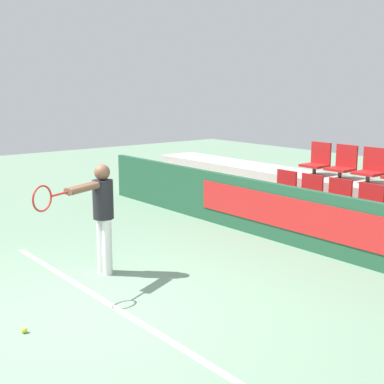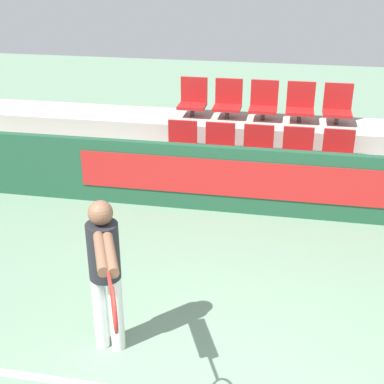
{
  "view_description": "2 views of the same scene",
  "coord_description": "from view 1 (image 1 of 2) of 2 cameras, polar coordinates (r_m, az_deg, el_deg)",
  "views": [
    {
      "loc": [
        5.27,
        -2.63,
        2.58
      ],
      "look_at": [
        -0.71,
        2.19,
        1.06
      ],
      "focal_mm": 50.0,
      "sensor_mm": 36.0,
      "label": 1
    },
    {
      "loc": [
        0.43,
        -2.92,
        3.5
      ],
      "look_at": [
        -0.6,
        2.51,
        0.95
      ],
      "focal_mm": 50.0,
      "sensor_mm": 36.0,
      "label": 2
    }
  ],
  "objects": [
    {
      "name": "tennis_player",
      "position": [
        7.41,
        -9.8,
        -1.79
      ],
      "size": [
        0.68,
        1.36,
        1.55
      ],
      "rotation": [
        0.0,
        0.0,
        0.41
      ],
      "color": "silver",
      "rests_on": "ground"
    },
    {
      "name": "bleacher_tier_front",
      "position": [
        9.23,
        14.48,
        -3.96
      ],
      "size": [
        11.01,
        0.97,
        0.46
      ],
      "color": "#ADA89E",
      "rests_on": "ground"
    },
    {
      "name": "stadium_chair_5",
      "position": [
        10.6,
        13.22,
        3.3
      ],
      "size": [
        0.45,
        0.41,
        0.62
      ],
      "color": "#333333",
      "rests_on": "bleacher_tier_middle"
    },
    {
      "name": "ground_plane",
      "position": [
        6.43,
        -11.57,
        -12.74
      ],
      "size": [
        30.0,
        30.0,
        0.0
      ],
      "primitive_type": "plane",
      "color": "slate"
    },
    {
      "name": "stadium_chair_1",
      "position": [
        9.57,
        12.28,
        -0.25
      ],
      "size": [
        0.45,
        0.41,
        0.62
      ],
      "color": "#333333",
      "rests_on": "bleacher_tier_front"
    },
    {
      "name": "stadium_chair_0",
      "position": [
        9.94,
        9.65,
        0.27
      ],
      "size": [
        0.45,
        0.41,
        0.62
      ],
      "color": "#333333",
      "rests_on": "bleacher_tier_front"
    },
    {
      "name": "stadium_chair_3",
      "position": [
        8.9,
        18.16,
        -1.42
      ],
      "size": [
        0.45,
        0.41,
        0.62
      ],
      "color": "#333333",
      "rests_on": "bleacher_tier_front"
    },
    {
      "name": "stadium_chair_6",
      "position": [
        10.26,
        15.8,
        2.92
      ],
      "size": [
        0.45,
        0.41,
        0.62
      ],
      "color": "#333333",
      "rests_on": "bleacher_tier_middle"
    },
    {
      "name": "stadium_chair_7",
      "position": [
        9.93,
        18.55,
        2.5
      ],
      "size": [
        0.45,
        0.41,
        0.62
      ],
      "color": "#333333",
      "rests_on": "bleacher_tier_middle"
    },
    {
      "name": "court_baseline",
      "position": [
        6.6,
        -8.44,
        -11.94
      ],
      "size": [
        5.76,
        0.08,
        0.01
      ],
      "color": "white",
      "rests_on": "ground"
    },
    {
      "name": "barrier_wall",
      "position": [
        8.73,
        12.31,
        -2.94
      ],
      "size": [
        11.41,
        0.14,
        0.98
      ],
      "color": "#1E4C33",
      "rests_on": "ground"
    },
    {
      "name": "tennis_ball",
      "position": [
        6.15,
        -17.47,
        -13.86
      ],
      "size": [
        0.07,
        0.07,
        0.07
      ],
      "color": "#CCDB33",
      "rests_on": "ground"
    },
    {
      "name": "stadium_chair_2",
      "position": [
        9.22,
        15.11,
        -0.81
      ],
      "size": [
        0.45,
        0.41,
        0.62
      ],
      "color": "#333333",
      "rests_on": "bleacher_tier_front"
    },
    {
      "name": "bleacher_tier_middle",
      "position": [
        9.96,
        17.89,
        -1.71
      ],
      "size": [
        11.01,
        0.97,
        0.91
      ],
      "color": "#ADA89E",
      "rests_on": "ground"
    }
  ]
}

